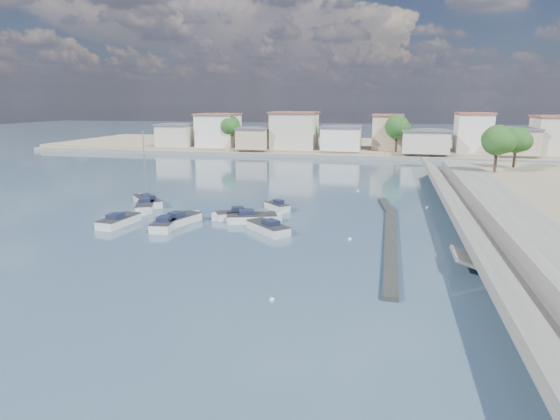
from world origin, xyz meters
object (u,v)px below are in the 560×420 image
Objects in this scene: motorboat_e at (167,224)px; motorboat_b at (182,219)px; motorboat_d at (232,216)px; sailboat at (147,201)px; motorboat_h at (254,218)px; motorboat_a at (121,221)px; motorboat_g at (145,207)px; motorboat_c at (266,228)px; motorboat_f at (276,207)px.

motorboat_b is at bearing 69.31° from motorboat_e.
sailboat is at bearing 159.11° from motorboat_d.
motorboat_a is at bearing -162.52° from motorboat_h.
motorboat_d is at bearing 24.12° from motorboat_a.
motorboat_d is 11.08m from motorboat_g.
motorboat_c is 3.89m from motorboat_h.
motorboat_d and motorboat_f have the same top height.
motorboat_d is at bearing 140.79° from motorboat_c.
motorboat_f is (3.49, 5.14, 0.00)m from motorboat_d.
motorboat_c is at bearing -56.94° from motorboat_h.
motorboat_f is at bearing 35.29° from motorboat_a.
motorboat_d is at bearing -20.89° from sailboat.
motorboat_d is at bearing 30.83° from motorboat_b.
motorboat_b is (5.74, 1.90, -0.00)m from motorboat_a.
sailboat is at bearing 160.52° from motorboat_h.
motorboat_a is at bearing -179.72° from motorboat_e.
motorboat_b is 0.58× the size of sailboat.
motorboat_c is 9.03m from motorboat_f.
motorboat_f is at bearing 1.39° from sailboat.
motorboat_e and motorboat_g have the same top height.
motorboat_c is at bearing -7.04° from motorboat_b.
motorboat_h is 0.63× the size of sailboat.
motorboat_c and motorboat_d have the same top height.
sailboat is at bearing 127.87° from motorboat_e.
motorboat_a is 11.21m from motorboat_d.
motorboat_g is at bearing 145.92° from motorboat_b.
motorboat_f is 15.94m from sailboat.
motorboat_h is (-2.12, 3.26, -0.00)m from motorboat_c.
motorboat_g is 0.95× the size of motorboat_h.
motorboat_g is at bearing 160.61° from motorboat_c.
motorboat_e is at bearing -52.13° from sailboat.
motorboat_a is 9.59m from sailboat.
motorboat_f and motorboat_g have the same top height.
motorboat_d is 13.31m from sailboat.
motorboat_e is 0.93× the size of motorboat_h.
motorboat_b is 0.92× the size of motorboat_h.
motorboat_h is at bearing 17.48° from motorboat_a.
motorboat_a is 1.06× the size of motorboat_b.
motorboat_a is 5.03m from motorboat_e.
sailboat is (-1.48, 3.06, 0.04)m from motorboat_g.
motorboat_g is at bearing 171.24° from motorboat_d.
motorboat_a is 1.12× the size of motorboat_c.
motorboat_d is 6.21m from motorboat_f.
motorboat_e and motorboat_h have the same top height.
motorboat_f is 0.63× the size of motorboat_g.
motorboat_f is (7.99, 7.82, 0.00)m from motorboat_b.
motorboat_c is (14.91, 0.77, 0.00)m from motorboat_a.
motorboat_c is 0.87× the size of motorboat_h.
motorboat_h is at bearing 123.06° from motorboat_c.
motorboat_a is 14.93m from motorboat_c.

